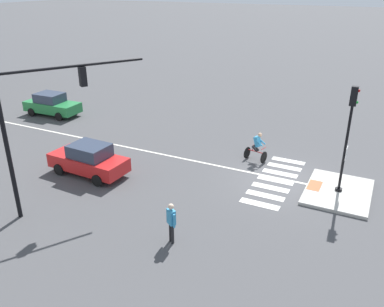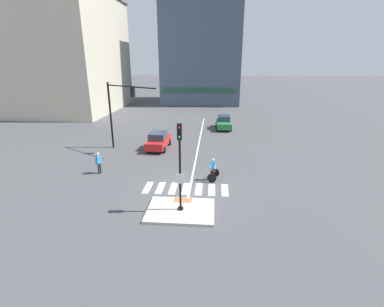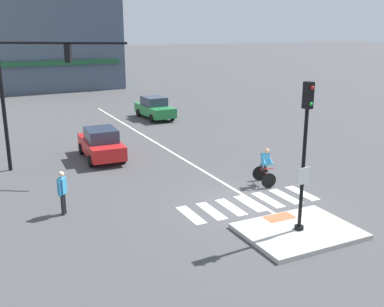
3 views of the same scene
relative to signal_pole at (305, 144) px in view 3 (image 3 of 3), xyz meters
name	(u,v)px [view 3 (image 3 of 3)]	position (x,y,z in m)	size (l,w,h in m)	color
ground_plane	(252,205)	(0.00, 2.83, -3.12)	(300.00, 300.00, 0.00)	#474749
traffic_island	(299,231)	(0.00, 0.01, -3.05)	(3.80, 2.88, 0.15)	#B2AFA8
tactile_pad_front	(279,217)	(0.00, 1.10, -2.97)	(1.10, 0.60, 0.01)	#DB5B38
signal_pole	(305,144)	(0.00, 0.00, 0.00)	(0.44, 0.38, 4.95)	black
crosswalk_stripe_a	(191,215)	(-2.60, 3.00, -3.12)	(0.44, 1.80, 0.01)	silver
crosswalk_stripe_b	(211,211)	(-1.73, 3.00, -3.12)	(0.44, 1.80, 0.01)	silver
crosswalk_stripe_c	(231,207)	(-0.87, 3.00, -3.12)	(0.44, 1.80, 0.01)	silver
crosswalk_stripe_d	(250,203)	(0.00, 3.00, -3.12)	(0.44, 1.80, 0.01)	silver
crosswalk_stripe_e	(268,200)	(0.87, 3.00, -3.12)	(0.44, 1.80, 0.01)	silver
crosswalk_stripe_f	(285,196)	(1.73, 3.00, -3.12)	(0.44, 1.80, 0.01)	silver
crosswalk_stripe_g	(302,193)	(2.60, 3.00, -3.12)	(0.44, 1.80, 0.01)	silver
lane_centre_line	(161,146)	(0.27, 12.83, -3.12)	(0.14, 28.00, 0.01)	silver
traffic_light_mast	(27,83)	(-7.00, 11.09, 1.09)	(5.24, 3.25, 6.27)	black
car_red_westbound_far	(101,144)	(-3.56, 11.75, -2.31)	(1.98, 4.17, 1.64)	red
car_green_eastbound_distant	(155,108)	(2.96, 20.59, -2.31)	(1.96, 4.16, 1.64)	#237A3D
cyclist	(265,166)	(1.80, 4.60, -2.25)	(0.88, 1.21, 1.68)	black
pedestrian_at_curb_left	(62,189)	(-6.80, 5.15, -2.14)	(0.38, 0.47, 1.67)	black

